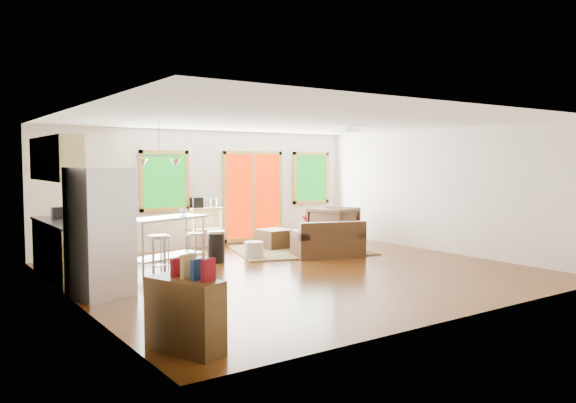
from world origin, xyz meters
TOP-DOWN VIEW (x-y plane):
  - floor at (0.00, 0.00)m, footprint 7.50×7.00m
  - ceiling at (0.00, 0.00)m, footprint 7.50×7.00m
  - back_wall at (0.00, 3.51)m, footprint 7.50×0.02m
  - left_wall at (-3.76, 0.00)m, footprint 0.02×7.00m
  - right_wall at (3.76, 0.00)m, footprint 0.02×7.00m
  - front_wall at (0.00, -3.51)m, footprint 7.50×0.02m
  - window_left at (-1.00, 3.46)m, footprint 1.10×0.05m
  - french_doors at (1.20, 3.46)m, footprint 1.60×0.05m
  - window_right at (2.90, 3.46)m, footprint 1.10×0.05m
  - rug at (1.38, 1.82)m, footprint 3.25×2.83m
  - loveseat at (1.40, 0.90)m, footprint 1.54×1.17m
  - coffee_table at (1.76, 1.83)m, footprint 1.02×0.62m
  - armchair at (2.57, 2.20)m, footprint 1.16×1.12m
  - ottoman at (1.09, 2.39)m, footprint 0.67×0.67m
  - pouf at (0.05, 1.55)m, footprint 0.47×0.47m
  - vase at (1.55, 1.88)m, footprint 0.26×0.27m
  - cabinets at (-3.49, 1.70)m, footprint 0.64×2.24m
  - refrigerator at (-3.34, 0.09)m, footprint 0.87×0.85m
  - island at (-1.84, 1.39)m, footprint 1.59×1.01m
  - cup at (-1.40, 1.62)m, footprint 0.15×0.13m
  - bar_stool_a at (-2.20, 0.83)m, footprint 0.41×0.41m
  - bar_stool_b at (-2.08, 1.02)m, footprint 0.41×0.41m
  - bar_stool_c at (-1.38, 1.17)m, footprint 0.40×0.40m
  - trash_can at (-0.75, 1.59)m, footprint 0.41×0.41m
  - kitchen_cart at (-0.14, 3.35)m, footprint 0.78×0.54m
  - bookshelf at (-3.35, -2.73)m, footprint 0.60×0.89m
  - ceiling_flush at (1.60, 0.60)m, footprint 0.35×0.35m
  - pendant_light at (-1.90, 1.50)m, footprint 0.80×0.18m

SIDE VIEW (x-z plane):
  - floor at x=0.00m, z-range -0.02..0.00m
  - rug at x=1.38m, z-range 0.00..0.03m
  - pouf at x=0.05m, z-range 0.00..0.33m
  - ottoman at x=1.09m, z-range 0.00..0.42m
  - loveseat at x=1.40m, z-range -0.08..0.65m
  - trash_can at x=-0.75m, z-range 0.00..0.60m
  - coffee_table at x=1.76m, z-range 0.15..0.55m
  - bookshelf at x=-3.35m, z-range -0.11..0.88m
  - armchair at x=2.57m, z-range 0.00..0.96m
  - bar_stool_c at x=-1.38m, z-range 0.16..0.81m
  - bar_stool_b at x=-2.08m, z-range 0.16..0.82m
  - vase at x=1.55m, z-range 0.35..0.70m
  - bar_stool_a at x=-2.20m, z-range 0.17..0.88m
  - island at x=-1.84m, z-range 0.18..1.12m
  - kitchen_cart at x=-0.14m, z-range 0.21..1.34m
  - refrigerator at x=-3.34m, z-range 0.00..1.82m
  - cabinets at x=-3.49m, z-range -0.22..2.08m
  - cup at x=-1.40m, z-range 0.95..1.08m
  - french_doors at x=1.20m, z-range 0.05..2.15m
  - back_wall at x=0.00m, z-range 0.00..2.60m
  - left_wall at x=-3.76m, z-range 0.00..2.60m
  - right_wall at x=3.76m, z-range 0.00..2.60m
  - front_wall at x=0.00m, z-range 0.00..2.60m
  - window_left at x=-1.00m, z-range 0.85..2.15m
  - window_right at x=2.90m, z-range 0.85..2.15m
  - pendant_light at x=-1.90m, z-range 1.50..2.29m
  - ceiling_flush at x=1.60m, z-range 2.47..2.59m
  - ceiling at x=0.00m, z-range 2.60..2.62m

